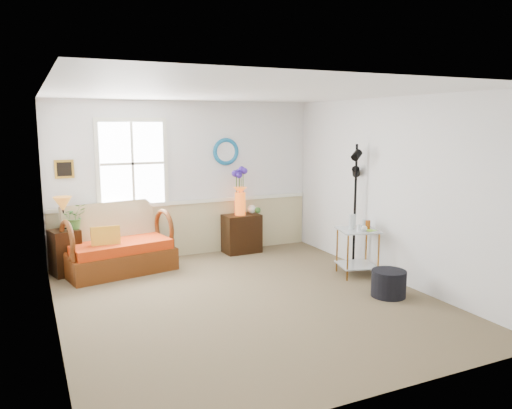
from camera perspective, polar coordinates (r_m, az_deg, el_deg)
name	(u,v)px	position (r m, az deg, el deg)	size (l,w,h in m)	color
floor	(247,301)	(6.47, -0.99, -10.94)	(4.50, 5.00, 0.01)	brown
ceiling	(247,92)	(6.08, -1.06, 12.71)	(4.50, 5.00, 0.01)	white
walls	(247,200)	(6.14, -1.03, 0.52)	(4.51, 5.01, 2.60)	silver
wainscot	(188,229)	(8.59, -7.75, -2.80)	(4.46, 0.02, 0.90)	tan
chair_rail	(188,202)	(8.49, -7.80, 0.29)	(4.46, 0.04, 0.06)	white
window	(132,164)	(8.19, -13.94, 4.57)	(1.14, 0.06, 1.44)	white
picture	(64,169)	(8.08, -21.07, 3.80)	(0.28, 0.03, 0.28)	gold
mirror	(226,152)	(8.64, -3.48, 6.05)	(0.47, 0.47, 0.07)	#1B8DCA
loveseat	(118,239)	(7.83, -15.48, -3.78)	(1.57, 0.89, 1.02)	#66300F
throw_pillow	(106,240)	(7.65, -16.78, -3.93)	(0.41, 0.10, 0.41)	#D76F03
lamp_stand	(65,252)	(7.95, -20.98, -5.13)	(0.38, 0.38, 0.68)	black
table_lamp	(63,213)	(7.87, -21.17, -0.94)	(0.27, 0.27, 0.49)	#B96B22
potted_plant	(74,219)	(7.88, -20.07, -1.59)	(0.34, 0.38, 0.30)	#3A6F2C
cabinet	(242,233)	(8.71, -1.66, -3.33)	(0.62, 0.40, 0.67)	black
flower_vase	(240,192)	(8.56, -1.83, 1.47)	(0.24, 0.24, 0.81)	#E45513
side_table	(357,252)	(7.55, 11.50, -5.39)	(0.55, 0.55, 0.70)	#9E6723
tabletop_items	(361,222)	(7.46, 11.93, -1.95)	(0.37, 0.37, 0.22)	silver
floor_lamp	(355,207)	(7.80, 11.24, -0.28)	(0.28, 0.28, 1.93)	black
ottoman	(389,283)	(6.80, 14.91, -8.71)	(0.45, 0.45, 0.35)	black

